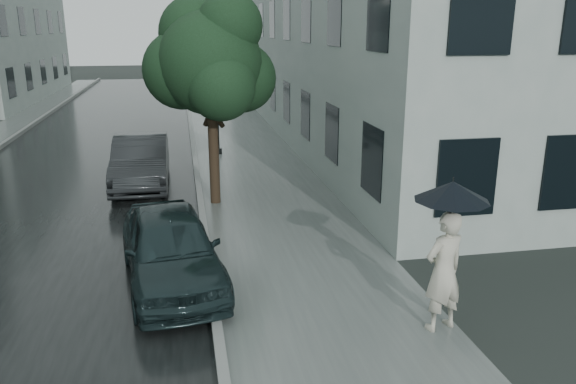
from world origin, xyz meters
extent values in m
plane|color=black|center=(0.00, 0.00, 0.00)|extent=(120.00, 120.00, 0.00)
cube|color=slate|center=(0.25, 12.00, 0.00)|extent=(3.50, 60.00, 0.01)
cube|color=slate|center=(-1.57, 12.00, 0.07)|extent=(0.15, 60.00, 0.15)
cube|color=black|center=(-5.08, 12.00, 0.00)|extent=(6.85, 60.00, 0.00)
cube|color=#96A49D|center=(5.50, 19.50, 4.50)|extent=(7.00, 36.00, 9.00)
cube|color=black|center=(2.02, 19.50, 4.50)|extent=(0.08, 32.40, 7.20)
cube|color=black|center=(-10.32, 30.00, 4.00)|extent=(0.08, 16.20, 6.40)
imported|color=#BAB7A3|center=(1.70, -1.00, 0.93)|extent=(0.77, 0.62, 1.83)
cylinder|color=black|center=(1.71, -1.03, 1.51)|extent=(0.02, 0.02, 1.00)
cone|color=black|center=(1.71, -1.03, 2.15)|extent=(1.36, 1.36, 0.28)
cylinder|color=black|center=(1.71, -1.03, 2.31)|extent=(0.02, 0.02, 0.08)
cylinder|color=black|center=(1.71, -1.03, 0.98)|extent=(0.03, 0.03, 0.06)
cylinder|color=#332619|center=(-1.18, 5.90, 1.27)|extent=(0.25, 0.25, 2.54)
sphere|color=#1A3B22|center=(-1.18, 5.90, 3.50)|extent=(2.49, 2.49, 2.49)
sphere|color=#1A3B22|center=(-0.41, 6.19, 3.11)|extent=(1.72, 1.72, 1.72)
sphere|color=#1A3B22|center=(-1.86, 6.29, 3.31)|extent=(1.92, 1.92, 1.92)
sphere|color=#1A3B22|center=(-1.00, 5.23, 3.01)|extent=(1.62, 1.62, 1.62)
sphere|color=#1A3B22|center=(-1.47, 6.47, 4.17)|extent=(1.82, 1.82, 1.82)
sphere|color=#1A3B22|center=(-0.71, 5.71, 4.36)|extent=(1.55, 1.55, 1.55)
cylinder|color=black|center=(-0.73, 11.59, 2.60)|extent=(0.12, 0.12, 5.19)
cylinder|color=black|center=(-0.73, 11.59, 0.10)|extent=(0.28, 0.28, 0.20)
sphere|color=silver|center=(-1.27, 11.46, 5.14)|extent=(0.32, 0.32, 0.32)
imported|color=black|center=(-2.23, 1.31, 0.67)|extent=(2.07, 4.05, 1.32)
imported|color=black|center=(-3.12, 7.92, 0.70)|extent=(1.48, 4.19, 1.38)
camera|label=1|loc=(-1.92, -7.93, 4.35)|focal=35.00mm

